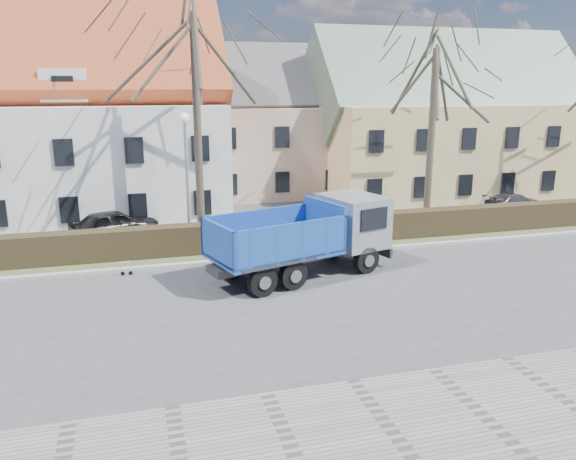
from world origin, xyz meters
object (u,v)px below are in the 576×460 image
object	(u,v)px
dump_truck	(296,239)
parked_car_b	(514,202)
cart_frame	(121,268)
parked_car_a	(115,224)
streetlight	(187,182)

from	to	relation	value
dump_truck	parked_car_b	xyz separation A→B (m)	(15.49, 7.59, -0.95)
cart_frame	parked_car_a	xyz separation A→B (m)	(-0.32, 5.68, 0.40)
cart_frame	parked_car_b	world-z (taller)	parked_car_b
dump_truck	cart_frame	bearing A→B (deg)	147.01
dump_truck	cart_frame	distance (m)	6.92
cart_frame	parked_car_b	bearing A→B (deg)	14.52
parked_car_a	parked_car_b	xyz separation A→B (m)	(22.37, 0.03, -0.17)
streetlight	parked_car_b	world-z (taller)	streetlight
streetlight	parked_car_a	world-z (taller)	streetlight
cart_frame	parked_car_b	xyz separation A→B (m)	(22.04, 5.71, 0.24)
dump_truck	cart_frame	xyz separation A→B (m)	(-6.56, 1.88, -1.19)
dump_truck	streetlight	distance (m)	6.25
parked_car_a	parked_car_b	size ratio (longest dim) A/B	1.11
dump_truck	parked_car_a	size ratio (longest dim) A/B	1.77
dump_truck	streetlight	bearing A→B (deg)	109.37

